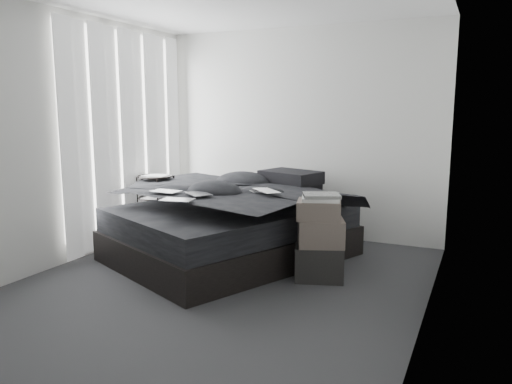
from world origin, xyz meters
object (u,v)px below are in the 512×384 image
at_px(bed, 231,243).
at_px(laptop, 261,183).
at_px(box_lower, 319,262).
at_px(side_stand, 156,207).

height_order(bed, laptop, laptop).
bearing_deg(box_lower, side_stand, 165.07).
relative_size(side_stand, box_lower, 1.73).
relative_size(laptop, side_stand, 0.48).
bearing_deg(laptop, box_lower, 29.26).
height_order(laptop, box_lower, laptop).
bearing_deg(laptop, side_stand, -153.81).
height_order(bed, side_stand, side_stand).
relative_size(laptop, box_lower, 0.84).
distance_m(laptop, box_lower, 0.98).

